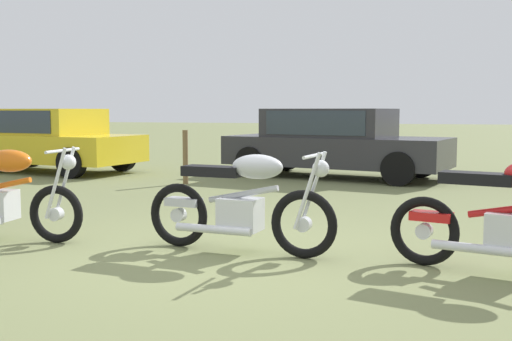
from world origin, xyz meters
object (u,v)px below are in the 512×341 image
object	(u,v)px
motorcycle_silver	(241,203)
car_charcoal	(333,139)
car_yellow	(42,135)
fence_post_wooden	(185,157)

from	to	relation	value
motorcycle_silver	car_charcoal	bearing A→B (deg)	98.39
car_charcoal	motorcycle_silver	bearing A→B (deg)	-75.14
car_yellow	fence_post_wooden	xyz separation A→B (m)	(4.08, -1.28, -0.32)
fence_post_wooden	car_yellow	bearing A→B (deg)	162.63
motorcycle_silver	car_charcoal	xyz separation A→B (m)	(-0.29, 7.11, 0.31)
motorcycle_silver	car_charcoal	distance (m)	7.12
motorcycle_silver	car_yellow	bearing A→B (deg)	142.98
car_yellow	car_charcoal	xyz separation A→B (m)	(6.57, 0.70, -0.04)
motorcycle_silver	car_charcoal	size ratio (longest dim) A/B	0.41
fence_post_wooden	car_charcoal	bearing A→B (deg)	38.41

